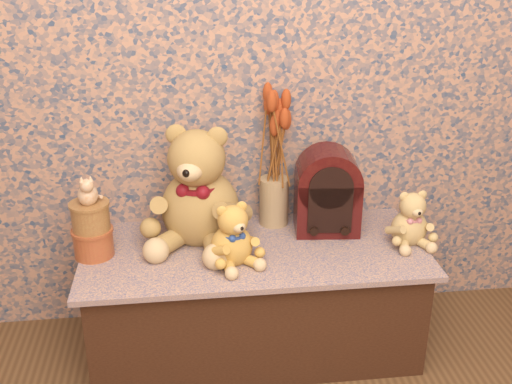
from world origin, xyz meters
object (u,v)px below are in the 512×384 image
at_px(cathedral_radio, 328,190).
at_px(teddy_large, 199,179).
at_px(ceramic_vase, 274,201).
at_px(biscuit_tin_lower, 93,243).
at_px(teddy_small, 410,215).
at_px(teddy_medium, 232,231).
at_px(cat_figurine, 87,188).

bearing_deg(cathedral_radio, teddy_large, -172.79).
relative_size(ceramic_vase, biscuit_tin_lower, 1.36).
distance_m(teddy_large, teddy_small, 0.77).
bearing_deg(cathedral_radio, ceramic_vase, 162.81).
height_order(ceramic_vase, biscuit_tin_lower, ceramic_vase).
bearing_deg(teddy_medium, biscuit_tin_lower, 144.00).
xyz_separation_m(biscuit_tin_lower, cat_figurine, (0.00, 0.00, 0.21)).
relative_size(teddy_large, cathedral_radio, 1.44).
relative_size(teddy_large, biscuit_tin_lower, 3.43).
xyz_separation_m(teddy_small, biscuit_tin_lower, (-1.12, 0.04, -0.06)).
bearing_deg(teddy_medium, teddy_large, 93.64).
relative_size(teddy_medium, ceramic_vase, 1.28).
xyz_separation_m(teddy_large, biscuit_tin_lower, (-0.38, -0.09, -0.18)).
bearing_deg(ceramic_vase, teddy_small, -24.84).
bearing_deg(biscuit_tin_lower, teddy_large, 12.86).
bearing_deg(teddy_medium, ceramic_vase, 32.53).
bearing_deg(teddy_small, teddy_medium, -178.40).
height_order(teddy_large, teddy_medium, teddy_large).
height_order(ceramic_vase, cat_figurine, cat_figurine).
xyz_separation_m(teddy_medium, cathedral_radio, (0.37, 0.20, 0.04)).
distance_m(teddy_large, ceramic_vase, 0.33).
height_order(cathedral_radio, biscuit_tin_lower, cathedral_radio).
height_order(teddy_small, ceramic_vase, teddy_small).
distance_m(teddy_medium, cathedral_radio, 0.43).
relative_size(teddy_medium, cathedral_radio, 0.73).
height_order(teddy_large, teddy_small, teddy_large).
bearing_deg(biscuit_tin_lower, cathedral_radio, 6.62).
height_order(teddy_large, biscuit_tin_lower, teddy_large).
relative_size(teddy_large, ceramic_vase, 2.52).
distance_m(cathedral_radio, biscuit_tin_lower, 0.86).
height_order(teddy_small, cathedral_radio, cathedral_radio).
relative_size(teddy_large, cat_figurine, 4.20).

